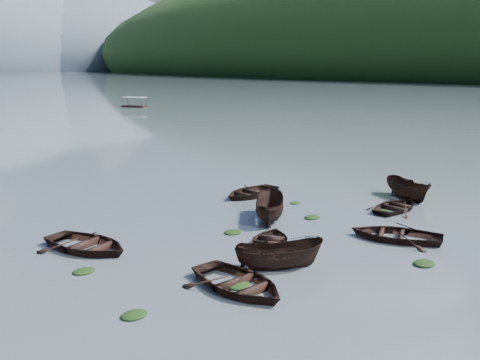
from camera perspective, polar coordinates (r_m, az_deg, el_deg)
ground_plane at (r=24.98m, az=17.62°, el=-9.08°), size 2400.00×2400.00×0.00m
haze_mtn_d at (r=973.87m, az=-18.43°, el=11.09°), size 520.00×520.00×220.00m
rowboat_0 at (r=21.87m, az=-0.17°, el=-11.60°), size 3.54×4.85×0.98m
rowboat_1 at (r=26.98m, az=3.27°, el=-6.91°), size 4.67×4.51×0.79m
rowboat_2 at (r=24.02m, az=4.19°, el=-9.39°), size 4.21×3.28×1.54m
rowboat_3 at (r=28.88m, az=16.24°, el=-6.09°), size 5.14×5.63×0.95m
rowboat_4 at (r=34.56m, az=16.34°, el=-3.09°), size 4.40×3.42×0.84m
rowboat_5 at (r=37.61m, az=17.44°, el=-1.93°), size 2.96×4.52×1.63m
rowboat_6 at (r=27.23m, az=-15.99°, el=-7.19°), size 4.88×5.72×1.00m
rowboat_7 at (r=36.69m, az=1.17°, el=-1.71°), size 4.95×3.84×0.94m
rowboat_8 at (r=31.16m, az=3.11°, el=-4.26°), size 4.22×4.36×1.70m
weed_clump_0 at (r=20.12m, az=-11.23°, el=-14.06°), size 1.00×0.82×0.22m
weed_clump_1 at (r=22.13m, az=-0.12°, el=-11.30°), size 1.02×0.81×0.22m
weed_clump_2 at (r=25.76m, az=19.05°, el=-8.53°), size 1.11×0.88×0.24m
weed_clump_3 at (r=34.88m, az=5.88°, el=-2.51°), size 0.77×0.65×0.17m
weed_clump_4 at (r=33.72m, az=14.91°, el=-3.38°), size 1.02×0.81×0.21m
weed_clump_5 at (r=24.51m, az=-16.33°, el=-9.42°), size 0.99×0.80×0.21m
weed_clump_6 at (r=28.74m, az=-0.76°, el=-5.67°), size 1.02×0.85×0.21m
weed_clump_7 at (r=31.73m, az=7.72°, el=-4.05°), size 1.02×0.81×0.22m
pontoon_right at (r=116.34m, az=-11.16°, el=7.64°), size 4.47×5.64×2.01m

